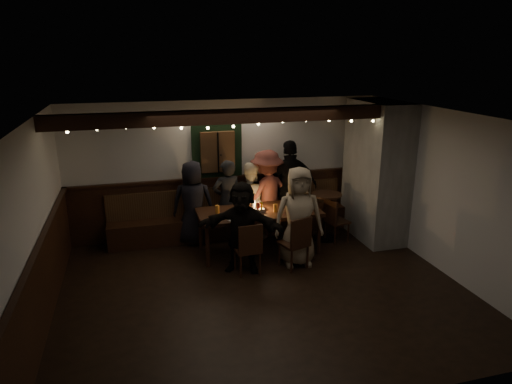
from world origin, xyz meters
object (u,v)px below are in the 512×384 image
object	(u,v)px
chair_near_right	(297,240)
person_e	(290,187)
person_g	(298,217)
chair_near_left	(249,246)
person_b	(227,200)
person_c	(249,201)
chair_end	(334,218)
person_f	(242,227)
high_top	(326,210)
person_a	(193,203)
person_d	(267,194)
dining_table	(259,214)

from	to	relation	value
chair_near_right	person_e	size ratio (longest dim) A/B	0.49
chair_near_right	person_g	distance (m)	0.39
chair_near_left	person_b	bearing A→B (deg)	90.67
person_c	chair_near_left	bearing A→B (deg)	83.96
chair_end	person_e	xyz separation A→B (m)	(-0.64, 0.67, 0.45)
chair_near_left	person_f	xyz separation A→B (m)	(-0.06, 0.19, 0.26)
high_top	person_e	world-z (taller)	person_e
chair_end	person_e	size ratio (longest dim) A/B	0.45
person_f	person_g	world-z (taller)	person_g
person_e	chair_near_left	bearing A→B (deg)	53.99
person_b	person_g	world-z (taller)	person_g
chair_near_right	person_a	distance (m)	2.15
person_d	person_e	xyz separation A→B (m)	(0.49, 0.04, 0.07)
chair_near_right	person_f	xyz separation A→B (m)	(-0.87, 0.21, 0.24)
chair_end	person_c	bearing A→B (deg)	157.23
person_a	person_b	xyz separation A→B (m)	(0.64, 0.02, -0.01)
chair_near_left	person_b	distance (m)	1.57
person_f	person_g	size ratio (longest dim) A/B	0.89
chair_near_right	person_f	bearing A→B (deg)	166.69
chair_end	person_c	xyz separation A→B (m)	(-1.47, 0.62, 0.27)
person_a	person_d	world-z (taller)	person_d
person_b	person_e	world-z (taller)	person_e
chair_end	person_b	size ratio (longest dim) A/B	0.54
dining_table	person_d	size ratio (longest dim) A/B	1.27
person_b	chair_near_left	bearing A→B (deg)	85.07
chair_near_left	chair_end	world-z (taller)	chair_near_left
chair_end	high_top	size ratio (longest dim) A/B	0.93
person_f	person_g	bearing A→B (deg)	24.56
person_g	person_c	bearing A→B (deg)	117.68
chair_near_right	person_c	distance (m)	1.59
chair_near_right	person_g	bearing A→B (deg)	66.39
chair_near_right	person_d	xyz separation A→B (m)	(-0.06, 1.53, 0.33)
chair_near_right	person_a	bearing A→B (deg)	133.69
chair_near_left	person_a	world-z (taller)	person_a
person_d	person_e	distance (m)	0.50
chair_near_left	person_b	xyz separation A→B (m)	(-0.02, 1.54, 0.28)
high_top	person_a	bearing A→B (deg)	169.04
chair_near_left	high_top	distance (m)	2.07
high_top	person_c	bearing A→B (deg)	161.78
person_b	person_d	xyz separation A→B (m)	(0.77, -0.02, 0.07)
person_b	person_c	bearing A→B (deg)	169.13
high_top	person_b	bearing A→B (deg)	164.69
person_b	person_f	bearing A→B (deg)	82.43
person_a	person_b	world-z (taller)	person_a
chair_near_right	person_d	distance (m)	1.57
person_a	person_e	xyz separation A→B (m)	(1.90, 0.04, 0.14)
chair_near_right	high_top	world-z (taller)	chair_near_right
chair_near_left	person_d	xyz separation A→B (m)	(0.75, 1.52, 0.35)
chair_near_left	person_a	bearing A→B (deg)	113.54
chair_end	person_a	bearing A→B (deg)	165.89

